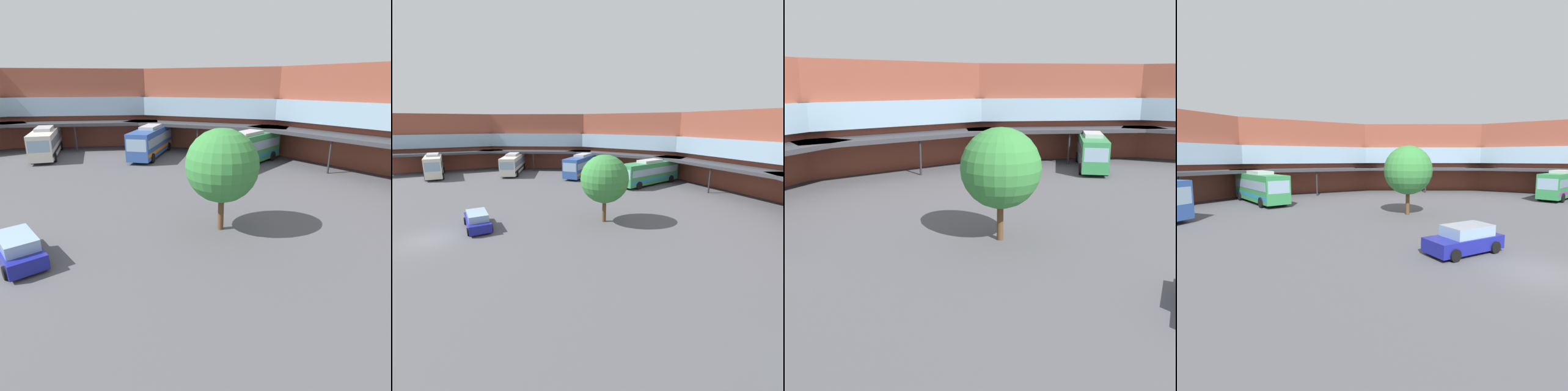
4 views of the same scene
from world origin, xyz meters
The scene contains 6 objects.
ground_plane centered at (0.00, 0.00, 0.00)m, with size 128.02×128.02×0.00m, color #515156.
station_building centered at (0.00, 21.61, 5.34)m, with size 84.97×51.34×10.63m.
bus_0 centered at (26.31, 14.41, 1.86)m, with size 10.63×5.20×3.67m.
bus_3 centered at (-7.89, 28.94, 1.88)m, with size 4.66×11.27×3.72m.
parked_car centered at (-0.87, 3.85, 0.74)m, with size 4.41×2.04×1.53m.
plaza_tree centered at (2.86, 14.58, 4.07)m, with size 4.42×4.42×6.29m.
Camera 4 is at (-12.83, -7.78, 5.11)m, focal length 27.50 mm.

